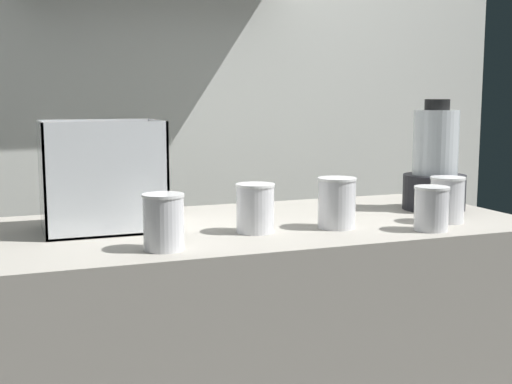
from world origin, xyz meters
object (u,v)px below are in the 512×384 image
object	(u,v)px
carrot_display_bin	(105,196)
juice_cup_carrot_far_left	(164,225)
blender_pitcher	(435,167)
juice_cup_carrot_middle	(337,205)
juice_cup_pomegranate_far_right	(447,203)
juice_cup_orange_left	(255,211)
juice_cup_mango_right	(431,211)

from	to	relation	value
carrot_display_bin	juice_cup_carrot_far_left	bearing A→B (deg)	-72.82
carrot_display_bin	blender_pitcher	world-z (taller)	blender_pitcher
juice_cup_carrot_far_left	juice_cup_carrot_middle	distance (m)	0.46
blender_pitcher	juice_cup_pomegranate_far_right	size ratio (longest dim) A/B	2.68
juice_cup_orange_left	juice_cup_mango_right	distance (m)	0.42
blender_pitcher	juice_cup_orange_left	bearing A→B (deg)	-167.73
blender_pitcher	juice_cup_orange_left	world-z (taller)	blender_pitcher
juice_cup_orange_left	blender_pitcher	bearing A→B (deg)	12.27
blender_pitcher	juice_cup_pomegranate_far_right	distance (m)	0.21
juice_cup_carrot_middle	juice_cup_mango_right	bearing A→B (deg)	-28.82
juice_cup_mango_right	juice_cup_pomegranate_far_right	bearing A→B (deg)	36.89
carrot_display_bin	juice_cup_pomegranate_far_right	world-z (taller)	carrot_display_bin
carrot_display_bin	juice_cup_mango_right	distance (m)	0.79
juice_cup_carrot_middle	juice_cup_pomegranate_far_right	xyz separation A→B (m)	(0.30, -0.03, -0.01)
blender_pitcher	juice_cup_carrot_middle	world-z (taller)	blender_pitcher
juice_cup_carrot_far_left	juice_cup_orange_left	xyz separation A→B (m)	(0.25, 0.11, -0.00)
juice_cup_orange_left	juice_cup_pomegranate_far_right	xyz separation A→B (m)	(0.51, -0.05, -0.00)
juice_cup_mango_right	juice_cup_orange_left	bearing A→B (deg)	162.36
juice_cup_carrot_middle	juice_cup_pomegranate_far_right	distance (m)	0.30
juice_cup_pomegranate_far_right	blender_pitcher	bearing A→B (deg)	63.80
juice_cup_mango_right	juice_cup_pomegranate_far_right	world-z (taller)	juice_cup_pomegranate_far_right
blender_pitcher	juice_cup_orange_left	distance (m)	0.61
juice_cup_carrot_far_left	juice_cup_pomegranate_far_right	bearing A→B (deg)	4.20
juice_cup_mango_right	juice_cup_pomegranate_far_right	size ratio (longest dim) A/B	0.91
carrot_display_bin	juice_cup_carrot_far_left	distance (m)	0.28
carrot_display_bin	juice_cup_orange_left	distance (m)	0.37
blender_pitcher	juice_cup_carrot_middle	size ratio (longest dim) A/B	2.53
juice_cup_carrot_far_left	juice_cup_orange_left	distance (m)	0.27
carrot_display_bin	juice_cup_orange_left	size ratio (longest dim) A/B	2.43
blender_pitcher	juice_cup_mango_right	xyz separation A→B (m)	(-0.19, -0.26, -0.08)
carrot_display_bin	juice_cup_carrot_middle	bearing A→B (deg)	-18.58
carrot_display_bin	juice_cup_carrot_far_left	xyz separation A→B (m)	(0.08, -0.27, -0.03)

